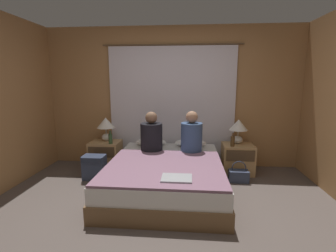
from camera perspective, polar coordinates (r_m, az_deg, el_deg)
The scene contains 18 objects.
ground_plane at distance 2.92m, azimuth -2.11°, elevation -21.55°, with size 16.00×16.00×0.00m, color #564C47.
wall_back at distance 4.46m, azimuth 0.92°, elevation 6.63°, with size 4.64×0.06×2.50m.
curtain_panel at distance 4.41m, azimuth 0.86°, elevation 4.48°, with size 2.45×0.02×2.18m.
bed at distance 3.58m, azimuth -0.43°, elevation -11.44°, with size 1.59×2.03×0.43m.
nightstand_left at distance 4.50m, azimuth -14.37°, elevation -6.63°, with size 0.51×0.44×0.50m.
nightstand_right at distance 4.34m, azimuth 16.00°, elevation -7.37°, with size 0.51×0.44×0.50m.
lamp_left at distance 4.44m, azimuth -14.38°, elevation 0.20°, with size 0.31×0.31×0.42m.
lamp_right at distance 4.28m, azimuth 16.18°, elevation -0.28°, with size 0.31×0.31×0.42m.
pillow_left at distance 4.31m, azimuth -4.06°, elevation -3.78°, with size 0.54×0.31×0.12m.
pillow_right at distance 4.26m, azimuth 5.32°, elevation -3.98°, with size 0.54×0.31×0.12m.
blanket_on_bed at distance 3.24m, azimuth -0.91°, elevation -9.48°, with size 1.53×1.40×0.03m.
person_left_in_bed at distance 3.91m, azimuth -3.89°, elevation -2.21°, with size 0.35×0.35×0.65m.
person_right_in_bed at distance 3.86m, azimuth 5.54°, elevation -2.24°, with size 0.34×0.34×0.66m.
beer_bottle_on_left_stand at distance 4.26m, azimuth -13.36°, elevation -2.87°, with size 0.06×0.06×0.23m.
beer_bottle_on_right_stand at distance 4.11m, azimuth 14.91°, elevation -3.44°, with size 0.07×0.07×0.22m.
laptop_on_bed at distance 2.82m, azimuth 2.05°, elevation -12.10°, with size 0.35×0.26×0.02m.
backpack_on_floor at distance 4.09m, azimuth -16.89°, elevation -8.93°, with size 0.35×0.24×0.39m.
handbag_on_floor at distance 4.02m, azimuth 16.21°, elevation -11.06°, with size 0.30×0.17×0.33m.
Camera 1 is at (0.31, -2.46, 1.55)m, focal length 26.00 mm.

